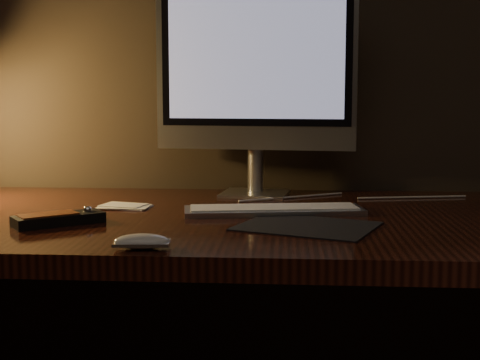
# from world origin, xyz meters

# --- Properties ---
(desk) EXTENTS (1.60, 0.75, 0.75)m
(desk) POSITION_xyz_m (0.00, 1.93, 0.62)
(desk) COLOR #39150D
(desk) RESTS_ON ground
(monitor) EXTENTS (0.49, 0.16, 0.52)m
(monitor) POSITION_xyz_m (0.01, 2.13, 1.05)
(monitor) COLOR silver
(monitor) RESTS_ON desk
(keyboard) EXTENTS (0.39, 0.16, 0.01)m
(keyboard) POSITION_xyz_m (0.07, 1.88, 0.76)
(keyboard) COLOR silver
(keyboard) RESTS_ON desk
(mousepad) EXTENTS (0.30, 0.27, 0.00)m
(mousepad) POSITION_xyz_m (0.13, 1.73, 0.75)
(mousepad) COLOR black
(mousepad) RESTS_ON desk
(mouse) EXTENTS (0.09, 0.06, 0.02)m
(mouse) POSITION_xyz_m (-0.14, 1.53, 0.76)
(mouse) COLOR white
(mouse) RESTS_ON desk
(media_remote) EXTENTS (0.17, 0.15, 0.03)m
(media_remote) POSITION_xyz_m (-0.34, 1.72, 0.76)
(media_remote) COLOR black
(media_remote) RESTS_ON desk
(papers) EXTENTS (0.12, 0.09, 0.01)m
(papers) POSITION_xyz_m (-0.27, 1.93, 0.75)
(papers) COLOR white
(papers) RESTS_ON desk
(cable) EXTENTS (0.53, 0.18, 0.00)m
(cable) POSITION_xyz_m (0.25, 2.08, 0.75)
(cable) COLOR white
(cable) RESTS_ON desk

